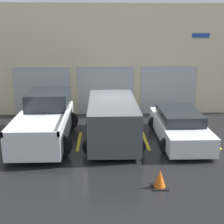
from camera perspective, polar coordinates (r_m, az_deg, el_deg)
name	(u,v)px	position (r m, az deg, el deg)	size (l,w,h in m)	color
ground_plane	(111,132)	(14.06, -0.10, -3.60)	(28.00, 28.00, 0.00)	black
shophouse_building	(109,61)	(16.68, -0.51, 9.31)	(17.05, 0.68, 5.71)	beige
pickup_truck	(46,120)	(13.19, -12.04, -1.37)	(2.49, 5.08, 1.83)	white
sedan_white	(179,126)	(13.18, 12.17, -2.54)	(2.12, 4.55, 1.26)	white
sedan_side	(112,120)	(12.67, 0.08, -1.39)	(2.31, 4.53, 1.70)	#474C51
parking_stripe_far_left	(12,142)	(13.47, -17.89, -5.23)	(0.12, 2.20, 0.01)	gold
parking_stripe_left	(79,141)	(12.99, -6.04, -5.31)	(0.12, 2.20, 0.01)	gold
parking_stripe_centre	(146,140)	(13.08, 6.16, -5.16)	(0.12, 2.20, 0.01)	gold
parking_stripe_right	(211,139)	(13.74, 17.66, -4.80)	(0.12, 2.20, 0.01)	gold
traffic_cone	(160,179)	(9.43, 8.74, -12.07)	(0.47, 0.47, 0.55)	black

